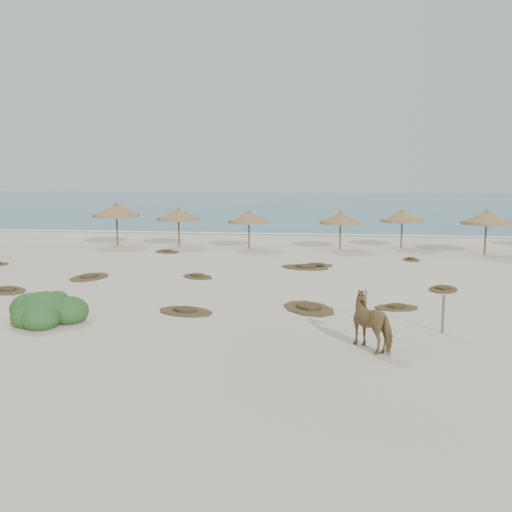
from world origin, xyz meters
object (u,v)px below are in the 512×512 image
object	(u,v)px
horse	(374,322)
bush	(46,311)
palapa_0	(116,211)
palapa_1	(179,215)

from	to	relation	value
horse	bush	distance (m)	11.20
palapa_0	horse	distance (m)	27.47
bush	palapa_1	bearing A→B (deg)	92.54
palapa_0	bush	bearing A→B (deg)	-75.38
palapa_1	bush	distance (m)	20.92
horse	bush	xyz separation A→B (m)	(-11.10, 1.44, -0.39)
bush	horse	bearing A→B (deg)	-7.39
horse	palapa_0	bearing A→B (deg)	-90.96
palapa_0	horse	size ratio (longest dim) A/B	2.19
palapa_1	horse	bearing A→B (deg)	-61.61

